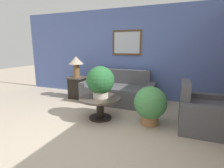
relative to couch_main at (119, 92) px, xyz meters
The scene contains 9 objects.
ground_plane 2.32m from the couch_main, 89.65° to the right, with size 20.00×20.00×0.00m, color tan.
wall_back 1.21m from the couch_main, 88.75° to the left, with size 7.29×0.09×2.60m.
couch_main is the anchor object (origin of this frame).
armchair 2.22m from the couch_main, 23.83° to the right, with size 0.98×1.08×0.86m.
coffee_table 1.22m from the couch_main, 89.31° to the right, with size 0.88×0.88×0.46m.
side_table 1.30m from the couch_main, behind, with size 0.47×0.47×0.63m.
table_lamp 1.51m from the couch_main, behind, with size 0.44×0.44×0.60m.
potted_plant_on_table 1.33m from the couch_main, 88.70° to the right, with size 0.58×0.58×0.66m.
potted_plant_floor 1.54m from the couch_main, 47.04° to the right, with size 0.64×0.64×0.76m.
Camera 1 is at (1.55, -2.09, 1.51)m, focal length 28.00 mm.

